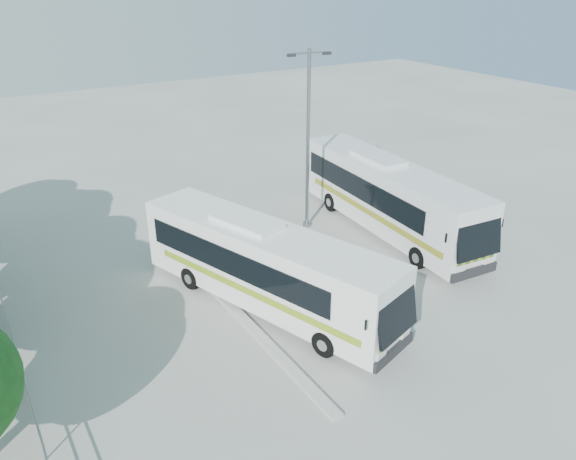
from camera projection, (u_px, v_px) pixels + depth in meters
ground at (296, 305)px, 22.43m from camera, size 100.00×100.00×0.00m
kerb_divider at (222, 297)px, 22.85m from camera, size 0.40×16.00×0.15m
railing at (6, 315)px, 20.47m from camera, size 0.06×22.00×1.00m
coach_main at (266, 265)px, 21.71m from camera, size 5.84×11.92×3.27m
coach_adjacent at (388, 196)px, 28.13m from camera, size 3.42×12.66×3.47m
lamppost at (308, 134)px, 27.29m from camera, size 2.19×0.53×8.95m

